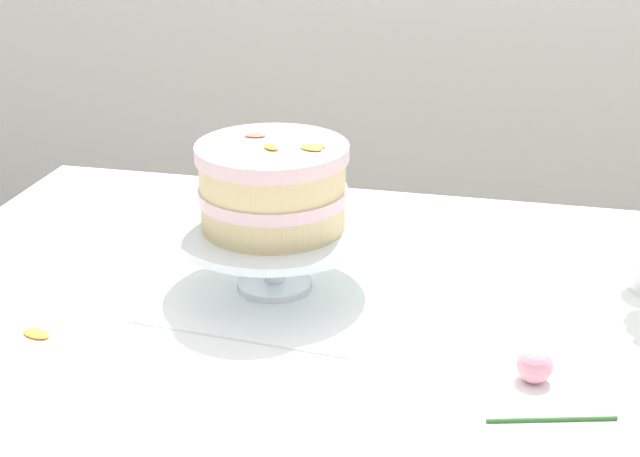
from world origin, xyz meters
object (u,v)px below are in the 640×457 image
Objects in this scene: cake_stand at (274,237)px; fallen_rose at (535,367)px; dining_table at (349,382)px; layer_cake at (273,186)px.

cake_stand reaches higher than fallen_rose.
layer_cake is (-0.13, 0.08, 0.25)m from dining_table.
dining_table is 6.50× the size of layer_cake.
dining_table is at bearing -32.69° from cake_stand.
layer_cake is 1.47× the size of fallen_rose.
dining_table is 4.83× the size of cake_stand.
fallen_rose is (0.38, -0.18, -0.06)m from cake_stand.
layer_cake is at bearing 154.95° from fallen_rose.
cake_stand is (-0.13, 0.08, 0.17)m from dining_table.
fallen_rose is at bearing -20.61° from dining_table.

